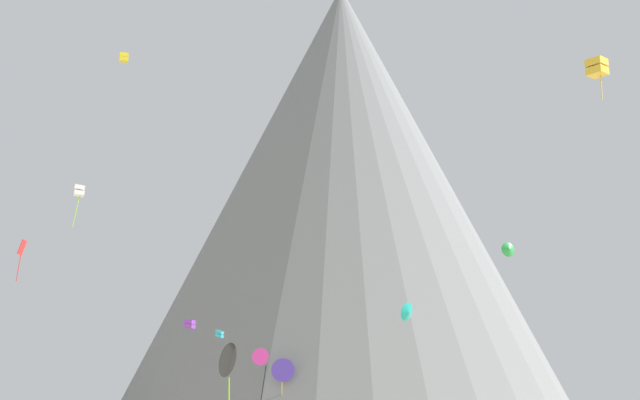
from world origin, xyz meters
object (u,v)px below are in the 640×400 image
kite_magenta_low (260,358)px  kite_green_mid (509,249)px  kite_gold_high (597,67)px  kite_teal_low (408,312)px  kite_yellow_high (124,58)px  rock_massif (349,214)px  kite_indigo_low (283,371)px  kite_red_mid (21,251)px  kite_cyan_low (220,334)px  kite_white_mid (79,191)px  kite_violet_low (190,324)px  kite_black_low (227,360)px

kite_magenta_low → kite_green_mid: (20.76, 9.61, 9.97)m
kite_gold_high → kite_green_mid: bearing=-35.8°
kite_magenta_low → kite_teal_low: bearing=121.8°
kite_yellow_high → kite_teal_low: kite_yellow_high is taller
rock_massif → kite_indigo_low: 39.12m
kite_green_mid → kite_red_mid: size_ratio=0.34×
kite_magenta_low → kite_gold_high: 33.02m
kite_cyan_low → kite_white_mid: size_ratio=0.23×
kite_yellow_high → kite_green_mid: kite_yellow_high is taller
kite_cyan_low → rock_massif: bearing=172.7°
kite_cyan_low → kite_violet_low: (-4.56, 4.59, 1.48)m
kite_violet_low → kite_green_mid: kite_green_mid is taller
kite_indigo_low → kite_magenta_low: (2.05, -25.00, 0.15)m
rock_massif → kite_cyan_low: rock_massif is taller
kite_gold_high → kite_red_mid: (-50.29, 19.37, -8.50)m
kite_gold_high → kite_black_low: size_ratio=0.62×
kite_violet_low → kite_black_low: kite_violet_low is taller
rock_massif → kite_teal_low: size_ratio=68.13×
kite_cyan_low → kite_yellow_high: kite_yellow_high is taller
kite_white_mid → kite_violet_low: bearing=-40.8°
kite_indigo_low → kite_magenta_low: kite_indigo_low is taller
rock_massif → kite_gold_high: bearing=-71.4°
kite_white_mid → kite_teal_low: bearing=-144.9°
kite_violet_low → kite_red_mid: 21.92m
rock_massif → kite_indigo_low: (-5.14, -30.45, -24.02)m
kite_white_mid → kite_gold_high: 46.21m
kite_magenta_low → kite_indigo_low: bearing=-103.2°
kite_teal_low → kite_green_mid: kite_green_mid is taller
kite_cyan_low → kite_magenta_low: bearing=33.0°
rock_massif → kite_cyan_low: bearing=-109.4°
rock_massif → kite_violet_low: rock_massif is taller
kite_yellow_high → kite_black_low: bearing=-77.8°
kite_violet_low → kite_cyan_low: bearing=57.2°
kite_green_mid → kite_white_mid: bearing=159.7°
rock_massif → kite_cyan_low: (-11.64, -33.00, -20.23)m
kite_violet_low → kite_magenta_low: size_ratio=0.26×
kite_yellow_high → kite_red_mid: bearing=165.8°
kite_red_mid → kite_green_mid: bearing=-42.0°
kite_red_mid → kite_gold_high: bearing=-63.0°
kite_yellow_high → kite_indigo_low: bearing=19.6°
kite_violet_low → kite_magenta_low: kite_violet_low is taller
rock_massif → kite_yellow_high: rock_massif is taller
kite_white_mid → kite_green_mid: bearing=-111.7°
kite_yellow_high → kite_magenta_low: size_ratio=0.26×
kite_magenta_low → kite_gold_high: size_ratio=1.54×
kite_cyan_low → kite_teal_low: (20.17, -32.32, -1.19)m
kite_indigo_low → kite_white_mid: (-16.23, -19.10, 15.63)m
kite_teal_low → kite_red_mid: size_ratio=0.33×
kite_green_mid → kite_black_low: 31.81m
kite_yellow_high → kite_red_mid: 21.98m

